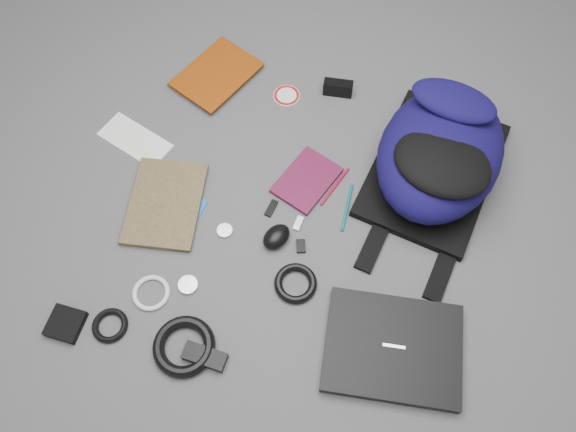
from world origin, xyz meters
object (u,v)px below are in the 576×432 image
(backpack, at_px, (440,152))
(dvd_case, at_px, (307,180))
(laptop, at_px, (393,348))
(comic_book, at_px, (130,200))
(mouse, at_px, (276,237))
(compact_camera, at_px, (338,88))
(power_brick, at_px, (205,356))
(textbook_red, at_px, (195,60))
(pouch, at_px, (66,324))

(backpack, distance_m, dvd_case, 0.40)
(laptop, bearing_deg, comic_book, 157.96)
(mouse, bearing_deg, laptop, -2.38)
(compact_camera, distance_m, power_brick, 0.94)
(textbook_red, distance_m, pouch, 0.94)
(dvd_case, bearing_deg, power_brick, -80.78)
(laptop, height_order, dvd_case, laptop)
(comic_book, bearing_deg, compact_camera, 39.52)
(compact_camera, bearing_deg, mouse, -100.95)
(textbook_red, height_order, compact_camera, compact_camera)
(compact_camera, relative_size, mouse, 1.07)
(mouse, xyz_separation_m, power_brick, (-0.06, -0.38, -0.01))
(laptop, bearing_deg, mouse, 142.81)
(comic_book, relative_size, pouch, 3.25)
(textbook_red, height_order, mouse, mouse)
(power_brick, xyz_separation_m, pouch, (-0.38, -0.05, -0.00))
(compact_camera, height_order, mouse, compact_camera)
(backpack, xyz_separation_m, textbook_red, (-0.85, 0.15, -0.10))
(backpack, distance_m, compact_camera, 0.42)
(backpack, xyz_separation_m, mouse, (-0.36, -0.37, -0.09))
(textbook_red, distance_m, mouse, 0.71)
(compact_camera, height_order, pouch, compact_camera)
(backpack, distance_m, textbook_red, 0.87)
(comic_book, distance_m, compact_camera, 0.74)
(laptop, height_order, pouch, laptop)
(dvd_case, relative_size, power_brick, 1.72)
(dvd_case, distance_m, compact_camera, 0.35)
(comic_book, bearing_deg, textbook_red, 80.87)
(backpack, relative_size, pouch, 6.09)
(dvd_case, bearing_deg, textbook_red, 165.03)
(backpack, distance_m, pouch, 1.13)
(backpack, xyz_separation_m, power_brick, (-0.42, -0.75, -0.10))
(backpack, relative_size, mouse, 6.10)
(backpack, xyz_separation_m, comic_book, (-0.81, -0.40, -0.10))
(mouse, bearing_deg, comic_book, -152.52)
(comic_book, bearing_deg, pouch, -101.87)
(backpack, distance_m, laptop, 0.57)
(textbook_red, distance_m, compact_camera, 0.49)
(compact_camera, bearing_deg, laptop, -73.38)
(textbook_red, relative_size, power_brick, 2.36)
(dvd_case, relative_size, pouch, 2.20)
(laptop, xyz_separation_m, compact_camera, (-0.39, 0.75, 0.01))
(textbook_red, bearing_deg, comic_book, -66.75)
(textbook_red, bearing_deg, backpack, 9.25)
(backpack, relative_size, laptop, 1.54)
(textbook_red, xyz_separation_m, compact_camera, (0.49, 0.04, 0.01))
(laptop, distance_m, mouse, 0.44)
(compact_camera, bearing_deg, pouch, -124.75)
(laptop, bearing_deg, pouch, -175.65)
(comic_book, xyz_separation_m, power_brick, (0.39, -0.34, 0.00))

